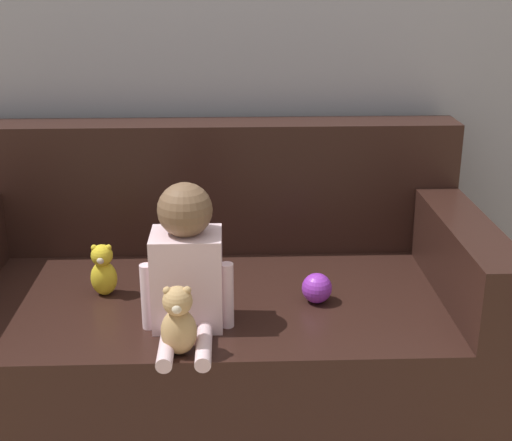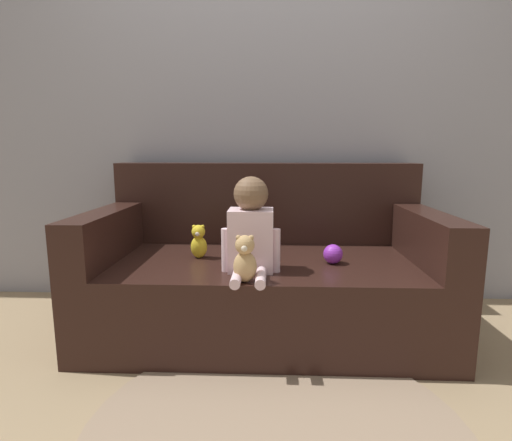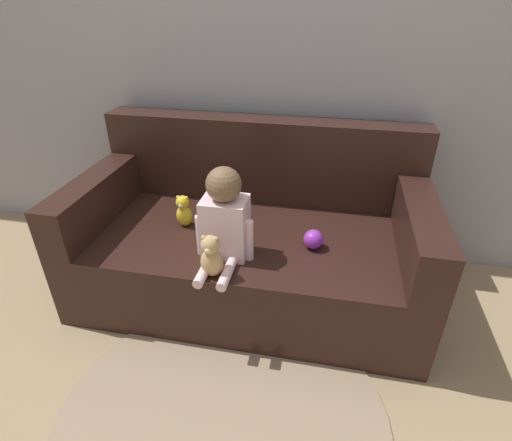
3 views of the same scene
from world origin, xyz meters
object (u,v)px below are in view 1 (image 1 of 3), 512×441
at_px(person_baby, 187,265).
at_px(teddy_bear_brown, 178,321).
at_px(toy_ball, 317,288).
at_px(couch, 211,308).
at_px(plush_toy_side, 103,270).

height_order(person_baby, teddy_bear_brown, person_baby).
bearing_deg(teddy_bear_brown, toy_ball, 36.25).
bearing_deg(couch, person_baby, -100.80).
height_order(couch, person_baby, couch).
xyz_separation_m(couch, person_baby, (-0.06, -0.31, 0.30)).
distance_m(person_baby, plush_toy_side, 0.38).
distance_m(plush_toy_side, toy_ball, 0.70).
relative_size(person_baby, toy_ball, 4.56).
relative_size(couch, person_baby, 4.09).
bearing_deg(teddy_bear_brown, person_baby, 84.55).
bearing_deg(plush_toy_side, toy_ball, -6.49).
height_order(couch, teddy_bear_brown, couch).
distance_m(couch, teddy_bear_brown, 0.53).
relative_size(couch, teddy_bear_brown, 8.70).
bearing_deg(person_baby, couch, 79.20).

